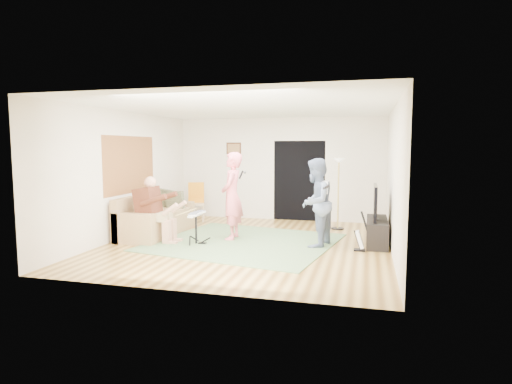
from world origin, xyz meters
TOP-DOWN VIEW (x-y plane):
  - floor at (0.00, 0.00)m, footprint 6.00×6.00m
  - walls at (0.00, 0.00)m, footprint 5.50×6.00m
  - ceiling at (0.00, 0.00)m, footprint 6.00×6.00m
  - window_blinds at (-2.74, 0.20)m, footprint 0.00×2.05m
  - doorway at (0.55, 2.99)m, footprint 2.10×0.00m
  - picture_frame at (-1.25, 2.99)m, footprint 0.42×0.03m
  - area_rug at (-0.11, 0.06)m, footprint 3.96×3.79m
  - sofa at (-2.30, 0.33)m, footprint 0.90×2.18m
  - drummer at (-1.87, -0.32)m, footprint 0.87×0.49m
  - drum_kit at (-1.00, -0.32)m, footprint 0.36×0.64m
  - singer at (-0.44, 0.30)m, footprint 0.50×0.71m
  - microphone at (-0.24, 0.30)m, footprint 0.06×0.06m
  - guitarist at (1.33, 0.09)m, footprint 0.84×0.98m
  - guitar_held at (1.53, 0.09)m, footprint 0.17×0.61m
  - guitar_spare at (2.19, -0.06)m, footprint 0.27×0.24m
  - torchiere_lamp at (1.63, 2.00)m, footprint 0.30×0.30m
  - dining_chair at (-2.01, 2.17)m, footprint 0.55×0.58m
  - tv_cabinet at (2.50, 0.61)m, footprint 0.40×1.40m
  - television at (2.45, 0.61)m, footprint 0.06×1.09m

SIDE VIEW (x-z plane):
  - floor at x=0.00m, z-range 0.00..0.00m
  - area_rug at x=-0.11m, z-range 0.00..0.02m
  - guitar_spare at x=2.19m, z-range -0.16..0.59m
  - tv_cabinet at x=2.50m, z-range 0.00..0.50m
  - drum_kit at x=-1.00m, z-range -0.04..0.62m
  - sofa at x=-2.30m, z-range -0.15..0.74m
  - dining_chair at x=-2.01m, z-range -0.14..0.87m
  - drummer at x=-1.87m, z-range -0.15..1.19m
  - television at x=2.45m, z-range 0.51..1.19m
  - guitarist at x=1.33m, z-range 0.00..1.72m
  - singer at x=-0.44m, z-range 0.00..1.83m
  - doorway at x=0.55m, z-range 0.00..2.10m
  - torchiere_lamp at x=1.63m, z-range 0.31..1.99m
  - guitar_held at x=1.53m, z-range 1.04..1.30m
  - walls at x=0.00m, z-range 0.00..2.70m
  - microphone at x=-0.24m, z-range 1.25..1.49m
  - window_blinds at x=-2.74m, z-range 0.53..2.58m
  - picture_frame at x=-1.25m, z-range 1.74..2.06m
  - ceiling at x=0.00m, z-range 2.70..2.70m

